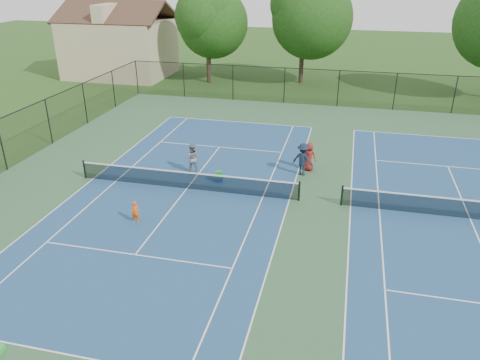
% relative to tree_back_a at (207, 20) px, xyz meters
% --- Properties ---
extents(ground, '(140.00, 140.00, 0.00)m').
position_rel_tree_back_a_xyz_m(ground, '(13.00, -24.00, -6.04)').
color(ground, '#234716').
rests_on(ground, ground).
extents(court_pad, '(36.00, 36.00, 0.01)m').
position_rel_tree_back_a_xyz_m(court_pad, '(13.00, -24.00, -6.03)').
color(court_pad, '#315735').
rests_on(court_pad, ground).
extents(tennis_court_left, '(12.00, 23.83, 1.07)m').
position_rel_tree_back_a_xyz_m(tennis_court_left, '(6.00, -24.00, -5.94)').
color(tennis_court_left, navy).
rests_on(tennis_court_left, ground).
extents(tennis_court_right, '(12.00, 23.83, 1.07)m').
position_rel_tree_back_a_xyz_m(tennis_court_right, '(20.00, -24.00, -5.94)').
color(tennis_court_right, navy).
rests_on(tennis_court_right, ground).
extents(perimeter_fence, '(36.08, 36.08, 3.02)m').
position_rel_tree_back_a_xyz_m(perimeter_fence, '(13.00, -24.00, -4.44)').
color(perimeter_fence, black).
rests_on(perimeter_fence, ground).
extents(tree_back_a, '(6.80, 6.80, 9.15)m').
position_rel_tree_back_a_xyz_m(tree_back_a, '(0.00, 0.00, 0.00)').
color(tree_back_a, '#2D2116').
rests_on(tree_back_a, ground).
extents(tree_back_b, '(7.60, 7.60, 10.03)m').
position_rel_tree_back_a_xyz_m(tree_back_b, '(9.00, 2.00, 0.56)').
color(tree_back_b, '#2D2116').
rests_on(tree_back_b, ground).
extents(clapboard_house, '(10.80, 8.10, 7.65)m').
position_rel_tree_back_a_xyz_m(clapboard_house, '(-10.00, 1.00, -2.95)').
color(clapboard_house, tan).
rests_on(clapboard_house, ground).
extents(child_player, '(0.43, 0.33, 1.08)m').
position_rel_tree_back_a_xyz_m(child_player, '(4.91, -27.93, -5.50)').
color(child_player, '#F25710').
rests_on(child_player, ground).
extents(instructor, '(0.98, 0.85, 1.72)m').
position_rel_tree_back_a_xyz_m(instructor, '(5.58, -21.81, -5.18)').
color(instructor, gray).
rests_on(instructor, ground).
extents(bystander_b, '(1.37, 1.05, 1.87)m').
position_rel_tree_back_a_xyz_m(bystander_b, '(11.75, -20.73, -5.10)').
color(bystander_b, '#162131').
rests_on(bystander_b, ground).
extents(bystander_c, '(0.91, 0.70, 1.67)m').
position_rel_tree_back_a_xyz_m(bystander_c, '(12.02, -19.99, -5.20)').
color(bystander_c, maroon).
rests_on(bystander_c, ground).
extents(ball_crate, '(0.42, 0.33, 0.27)m').
position_rel_tree_back_a_xyz_m(ball_crate, '(7.43, -22.75, -5.90)').
color(ball_crate, '#153A96').
rests_on(ball_crate, ground).
extents(ball_hopper, '(0.39, 0.34, 0.36)m').
position_rel_tree_back_a_xyz_m(ball_hopper, '(7.43, -22.75, -5.58)').
color(ball_hopper, green).
rests_on(ball_hopper, ball_crate).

